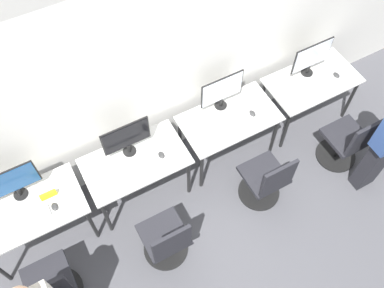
{
  "coord_description": "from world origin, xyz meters",
  "views": [
    {
      "loc": [
        -1.1,
        -1.9,
        4.53
      ],
      "look_at": [
        0.0,
        0.12,
        0.87
      ],
      "focal_mm": 40.0,
      "sensor_mm": 36.0,
      "label": 1
    }
  ],
  "objects_px": {
    "mouse_left": "(161,155)",
    "mouse_far_right": "(336,75)",
    "monitor_left": "(126,138)",
    "keyboard_far_right": "(317,83)",
    "mouse_right": "(252,113)",
    "monitor_far_right": "(312,57)",
    "office_chair_left": "(166,241)",
    "monitor_right": "(222,91)",
    "keyboard_right": "(233,122)",
    "office_chair_far_right": "(347,143)",
    "monitor_far_left": "(12,182)",
    "keyboard_far_left": "(30,218)",
    "office_chair_right": "(266,181)",
    "office_chair_far_left": "(52,287)",
    "keyboard_left": "(139,168)",
    "mouse_far_left": "(55,207)"
  },
  "relations": [
    {
      "from": "mouse_left",
      "to": "mouse_right",
      "type": "xyz_separation_m",
      "value": [
        1.12,
        -0.0,
        0.0
      ]
    },
    {
      "from": "keyboard_left",
      "to": "mouse_far_left",
      "type": "bearing_deg",
      "value": -179.89
    },
    {
      "from": "office_chair_left",
      "to": "monitor_right",
      "type": "bearing_deg",
      "value": 39.7
    },
    {
      "from": "office_chair_left",
      "to": "monitor_far_right",
      "type": "height_order",
      "value": "monitor_far_right"
    },
    {
      "from": "office_chair_far_right",
      "to": "mouse_right",
      "type": "bearing_deg",
      "value": 143.72
    },
    {
      "from": "mouse_far_right",
      "to": "office_chair_far_right",
      "type": "xyz_separation_m",
      "value": [
        -0.25,
        -0.67,
        -0.37
      ]
    },
    {
      "from": "keyboard_far_right",
      "to": "keyboard_far_left",
      "type": "bearing_deg",
      "value": -179.5
    },
    {
      "from": "monitor_far_right",
      "to": "office_chair_far_right",
      "type": "xyz_separation_m",
      "value": [
        0.02,
        -0.88,
        -0.61
      ]
    },
    {
      "from": "keyboard_right",
      "to": "mouse_far_right",
      "type": "bearing_deg",
      "value": -0.63
    },
    {
      "from": "office_chair_far_left",
      "to": "keyboard_far_right",
      "type": "xyz_separation_m",
      "value": [
        3.5,
        0.61,
        0.36
      ]
    },
    {
      "from": "mouse_left",
      "to": "keyboard_far_right",
      "type": "relative_size",
      "value": 0.23
    },
    {
      "from": "monitor_right",
      "to": "keyboard_right",
      "type": "xyz_separation_m",
      "value": [
        0.0,
        -0.26,
        -0.25
      ]
    },
    {
      "from": "monitor_far_left",
      "to": "office_chair_left",
      "type": "bearing_deg",
      "value": -42.59
    },
    {
      "from": "mouse_right",
      "to": "monitor_left",
      "type": "bearing_deg",
      "value": 171.36
    },
    {
      "from": "monitor_right",
      "to": "office_chair_far_right",
      "type": "xyz_separation_m",
      "value": [
        1.16,
        -0.94,
        -0.61
      ]
    },
    {
      "from": "mouse_right",
      "to": "monitor_far_right",
      "type": "height_order",
      "value": "monitor_far_right"
    },
    {
      "from": "monitor_far_left",
      "to": "mouse_right",
      "type": "distance_m",
      "value": 2.55
    },
    {
      "from": "office_chair_far_left",
      "to": "mouse_left",
      "type": "bearing_deg",
      "value": 22.28
    },
    {
      "from": "monitor_far_left",
      "to": "mouse_far_right",
      "type": "xyz_separation_m",
      "value": [
        3.69,
        -0.27,
        -0.24
      ]
    },
    {
      "from": "mouse_left",
      "to": "office_chair_far_right",
      "type": "relative_size",
      "value": 0.1
    },
    {
      "from": "mouse_far_left",
      "to": "mouse_left",
      "type": "xyz_separation_m",
      "value": [
        1.16,
        0.03,
        0.0
      ]
    },
    {
      "from": "keyboard_right",
      "to": "office_chair_right",
      "type": "height_order",
      "value": "office_chair_right"
    },
    {
      "from": "keyboard_right",
      "to": "office_chair_far_right",
      "type": "distance_m",
      "value": 1.4
    },
    {
      "from": "keyboard_left",
      "to": "office_chair_right",
      "type": "height_order",
      "value": "office_chair_right"
    },
    {
      "from": "mouse_right",
      "to": "keyboard_far_right",
      "type": "relative_size",
      "value": 0.23
    },
    {
      "from": "keyboard_far_right",
      "to": "office_chair_far_right",
      "type": "relative_size",
      "value": 0.43
    },
    {
      "from": "keyboard_left",
      "to": "office_chair_right",
      "type": "xyz_separation_m",
      "value": [
        1.2,
        -0.61,
        -0.36
      ]
    },
    {
      "from": "keyboard_far_left",
      "to": "monitor_far_right",
      "type": "height_order",
      "value": "monitor_far_right"
    },
    {
      "from": "office_chair_far_right",
      "to": "office_chair_left",
      "type": "bearing_deg",
      "value": -178.73
    },
    {
      "from": "keyboard_far_left",
      "to": "monitor_left",
      "type": "bearing_deg",
      "value": 11.51
    },
    {
      "from": "monitor_left",
      "to": "keyboard_far_right",
      "type": "distance_m",
      "value": 2.3
    },
    {
      "from": "monitor_left",
      "to": "office_chair_far_right",
      "type": "height_order",
      "value": "monitor_left"
    },
    {
      "from": "monitor_left",
      "to": "monitor_far_right",
      "type": "height_order",
      "value": "same"
    },
    {
      "from": "keyboard_left",
      "to": "office_chair_left",
      "type": "distance_m",
      "value": 0.79
    },
    {
      "from": "keyboard_right",
      "to": "mouse_far_right",
      "type": "distance_m",
      "value": 1.41
    },
    {
      "from": "mouse_left",
      "to": "office_chair_left",
      "type": "distance_m",
      "value": 0.88
    },
    {
      "from": "keyboard_right",
      "to": "keyboard_far_left",
      "type": "bearing_deg",
      "value": -179.14
    },
    {
      "from": "keyboard_right",
      "to": "monitor_left",
      "type": "bearing_deg",
      "value": 170.15
    },
    {
      "from": "mouse_left",
      "to": "mouse_far_right",
      "type": "height_order",
      "value": "same"
    },
    {
      "from": "keyboard_far_right",
      "to": "office_chair_right",
      "type": "bearing_deg",
      "value": -149.17
    },
    {
      "from": "monitor_far_left",
      "to": "mouse_left",
      "type": "relative_size",
      "value": 5.6
    },
    {
      "from": "office_chair_far_left",
      "to": "mouse_far_right",
      "type": "height_order",
      "value": "office_chair_far_left"
    },
    {
      "from": "mouse_far_left",
      "to": "office_chair_left",
      "type": "bearing_deg",
      "value": -40.09
    },
    {
      "from": "keyboard_right",
      "to": "keyboard_far_right",
      "type": "bearing_deg",
      "value": -0.22
    },
    {
      "from": "mouse_right",
      "to": "monitor_far_right",
      "type": "xyz_separation_m",
      "value": [
        0.89,
        0.2,
        0.24
      ]
    },
    {
      "from": "keyboard_left",
      "to": "mouse_far_right",
      "type": "bearing_deg",
      "value": 0.45
    },
    {
      "from": "keyboard_far_left",
      "to": "mouse_far_right",
      "type": "relative_size",
      "value": 4.34
    },
    {
      "from": "office_chair_right",
      "to": "office_chair_far_right",
      "type": "xyz_separation_m",
      "value": [
        1.1,
        -0.04,
        0.0
      ]
    },
    {
      "from": "office_chair_far_left",
      "to": "monitor_far_right",
      "type": "bearing_deg",
      "value": 13.03
    },
    {
      "from": "mouse_left",
      "to": "office_chair_right",
      "type": "height_order",
      "value": "office_chair_right"
    }
  ]
}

